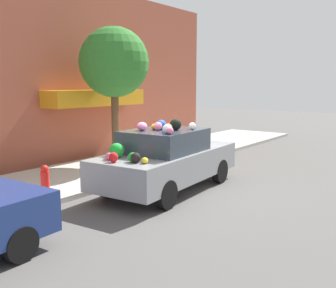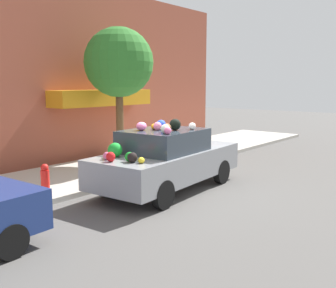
{
  "view_description": "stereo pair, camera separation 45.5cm",
  "coord_description": "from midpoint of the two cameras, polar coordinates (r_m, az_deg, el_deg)",
  "views": [
    {
      "loc": [
        -7.79,
        -5.88,
        2.67
      ],
      "look_at": [
        0.0,
        -0.11,
        1.17
      ],
      "focal_mm": 42.0,
      "sensor_mm": 36.0,
      "label": 1
    },
    {
      "loc": [
        -7.51,
        -6.24,
        2.67
      ],
      "look_at": [
        0.0,
        -0.11,
        1.17
      ],
      "focal_mm": 42.0,
      "sensor_mm": 36.0,
      "label": 2
    }
  ],
  "objects": [
    {
      "name": "ground_plane",
      "position": [
        10.12,
        0.82,
        -6.53
      ],
      "size": [
        60.0,
        60.0,
        0.0
      ],
      "primitive_type": "plane",
      "color": "#565451"
    },
    {
      "name": "sidewalk_curb",
      "position": [
        11.92,
        -9.43,
        -3.99
      ],
      "size": [
        24.0,
        3.2,
        0.12
      ],
      "color": "#B2ADA3",
      "rests_on": "ground"
    },
    {
      "name": "building_facade",
      "position": [
        13.44,
        -15.76,
        9.75
      ],
      "size": [
        18.0,
        1.2,
        6.05
      ],
      "color": "#9E4C38",
      "rests_on": "ground"
    },
    {
      "name": "street_tree",
      "position": [
        12.75,
        -6.13,
        11.6
      ],
      "size": [
        2.21,
        2.21,
        4.32
      ],
      "color": "brown",
      "rests_on": "sidewalk_curb"
    },
    {
      "name": "fire_hydrant",
      "position": [
        9.57,
        -16.11,
        -4.87
      ],
      "size": [
        0.2,
        0.2,
        0.7
      ],
      "color": "red",
      "rests_on": "sidewalk_curb"
    },
    {
      "name": "art_car",
      "position": [
        9.85,
        1.18,
        -2.11
      ],
      "size": [
        4.46,
        2.09,
        1.83
      ],
      "rotation": [
        0.0,
        0.0,
        0.07
      ],
      "color": "gray",
      "rests_on": "ground"
    }
  ]
}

